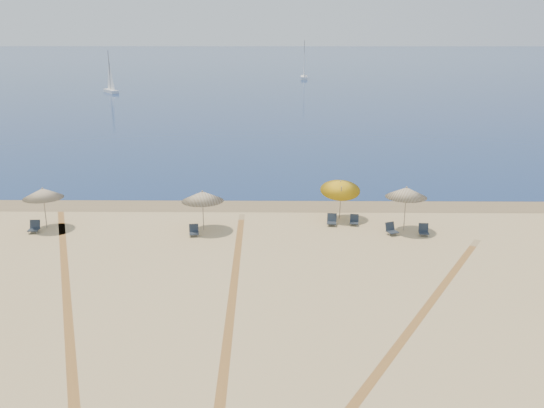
{
  "coord_description": "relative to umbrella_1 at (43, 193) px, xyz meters",
  "views": [
    {
      "loc": [
        0.34,
        -11.18,
        10.72
      ],
      "look_at": [
        0.0,
        20.0,
        1.3
      ],
      "focal_mm": 37.9,
      "sensor_mm": 36.0,
      "label": 1
    }
  ],
  "objects": [
    {
      "name": "tire_tracks",
      "position": [
        10.55,
        -11.32,
        -2.05
      ],
      "size": [
        50.29,
        44.54,
        0.0
      ],
      "color": "tan",
      "rests_on": "ground"
    },
    {
      "name": "chair_3",
      "position": [
        8.53,
        -1.13,
        -1.78
      ],
      "size": [
        0.6,
        0.67,
        0.61
      ],
      "rotation": [
        0.0,
        0.0,
        0.17
      ],
      "color": "black",
      "rests_on": "ground"
    },
    {
      "name": "umbrella_4",
      "position": [
        20.18,
        -0.18,
        0.16
      ],
      "size": [
        2.28,
        2.28,
        2.56
      ],
      "color": "gray",
      "rests_on": "ground"
    },
    {
      "name": "sailboat_0",
      "position": [
        19.11,
        105.91,
        0.58
      ],
      "size": [
        1.72,
        5.91,
        8.72
      ],
      "rotation": [
        0.0,
        0.0,
        -0.04
      ],
      "color": "white",
      "rests_on": "ocean"
    },
    {
      "name": "chair_7",
      "position": [
        21.1,
        -0.94,
        -1.78
      ],
      "size": [
        0.58,
        0.66,
        0.63
      ],
      "rotation": [
        0.0,
        0.0,
        -0.1
      ],
      "color": "black",
      "rests_on": "ground"
    },
    {
      "name": "umbrella_3",
      "position": [
        16.77,
        1.81,
        -0.02
      ],
      "size": [
        2.34,
        2.4,
        2.64
      ],
      "color": "gray",
      "rests_on": "ground"
    },
    {
      "name": "chair_6",
      "position": [
        19.35,
        -0.81,
        -1.77
      ],
      "size": [
        0.74,
        0.79,
        0.65
      ],
      "rotation": [
        0.0,
        0.0,
        0.41
      ],
      "color": "black",
      "rests_on": "ground"
    },
    {
      "name": "sailboat_1",
      "position": [
        -17.21,
        74.47,
        0.19
      ],
      "size": [
        3.81,
        4.86,
        7.43
      ],
      "rotation": [
        0.0,
        0.0,
        0.59
      ],
      "color": "white",
      "rests_on": "ocean"
    },
    {
      "name": "chair_4",
      "position": [
        16.22,
        0.71,
        -1.77
      ],
      "size": [
        0.61,
        0.7,
        0.66
      ],
      "rotation": [
        0.0,
        0.0,
        -0.12
      ],
      "color": "black",
      "rests_on": "ground"
    },
    {
      "name": "umbrella_1",
      "position": [
        0.0,
        0.0,
        0.0
      ],
      "size": [
        2.21,
        2.21,
        2.4
      ],
      "color": "gray",
      "rests_on": "ground"
    },
    {
      "name": "ocean",
      "position": [
        12.78,
        205.56,
        -2.05
      ],
      "size": [
        500.0,
        500.0,
        0.0
      ],
      "primitive_type": "plane",
      "color": "#0C2151",
      "rests_on": "ground"
    },
    {
      "name": "wet_sand",
      "position": [
        12.78,
        4.56,
        -2.05
      ],
      "size": [
        500.0,
        500.0,
        0.0
      ],
      "primitive_type": "plane",
      "color": "olive",
      "rests_on": "ground"
    },
    {
      "name": "chair_2",
      "position": [
        -0.41,
        -0.69,
        -1.76
      ],
      "size": [
        0.58,
        0.68,
        0.67
      ],
      "rotation": [
        0.0,
        0.0,
        0.05
      ],
      "color": "black",
      "rests_on": "ground"
    },
    {
      "name": "umbrella_2",
      "position": [
        8.94,
        -0.21,
        -0.09
      ],
      "size": [
        2.34,
        2.34,
        2.31
      ],
      "color": "gray",
      "rests_on": "ground"
    },
    {
      "name": "chair_5",
      "position": [
        17.52,
        0.77,
        -1.79
      ],
      "size": [
        0.59,
        0.66,
        0.6
      ],
      "rotation": [
        0.0,
        0.0,
        -0.18
      ],
      "color": "black",
      "rests_on": "ground"
    }
  ]
}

